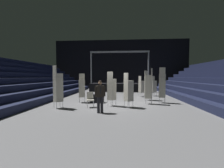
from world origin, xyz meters
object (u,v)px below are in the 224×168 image
at_px(chair_stack_mid_left, 58,87).
at_px(loose_chair_near_man, 90,99).
at_px(chair_stack_front_left, 149,86).
at_px(chair_stack_front_right, 112,89).
at_px(stage_riser, 120,87).
at_px(chair_stack_aisle_left, 128,90).
at_px(equipment_road_case, 97,99).
at_px(chair_stack_rear_centre, 162,85).
at_px(chair_stack_mid_right, 148,85).
at_px(chair_stack_rear_left, 142,86).
at_px(chair_stack_mid_centre, 82,88).
at_px(chair_stack_rear_right, 154,86).
at_px(man_with_tie, 100,95).

bearing_deg(chair_stack_mid_left, loose_chair_near_man, 55.04).
height_order(chair_stack_front_left, chair_stack_front_right, chair_stack_front_left).
bearing_deg(loose_chair_near_man, stage_riser, -114.27).
height_order(chair_stack_aisle_left, equipment_road_case, chair_stack_aisle_left).
bearing_deg(stage_riser, chair_stack_rear_centre, -69.54).
bearing_deg(chair_stack_mid_right, chair_stack_rear_left, -134.52).
bearing_deg(chair_stack_aisle_left, equipment_road_case, -160.84).
xyz_separation_m(chair_stack_front_right, equipment_road_case, (-1.18, 1.23, -0.82)).
height_order(chair_stack_mid_centre, chair_stack_rear_right, chair_stack_mid_centre).
relative_size(stage_riser, chair_stack_rear_centre, 2.98).
xyz_separation_m(man_with_tie, chair_stack_front_left, (2.97, 2.79, 0.27)).
xyz_separation_m(chair_stack_rear_centre, loose_chair_near_man, (-4.87, -1.88, -0.75)).
bearing_deg(chair_stack_rear_right, chair_stack_mid_centre, 16.65).
relative_size(chair_stack_front_right, equipment_road_case, 2.47).
distance_m(chair_stack_mid_right, chair_stack_rear_centre, 1.45).
bearing_deg(equipment_road_case, chair_stack_mid_right, 19.43).
bearing_deg(chair_stack_rear_centre, chair_stack_aisle_left, -126.25).
bearing_deg(stage_riser, chair_stack_front_left, -76.46).
distance_m(chair_stack_front_left, chair_stack_mid_centre, 4.81).
xyz_separation_m(chair_stack_rear_centre, equipment_road_case, (-4.74, -0.19, -0.99)).
distance_m(stage_riser, chair_stack_mid_left, 11.72).
xyz_separation_m(chair_stack_front_right, chair_stack_mid_left, (-3.16, -0.92, 0.17)).
distance_m(stage_riser, chair_stack_front_right, 10.28).
relative_size(chair_stack_rear_right, chair_stack_rear_centre, 0.77).
height_order(chair_stack_front_right, chair_stack_mid_right, chair_stack_mid_right).
bearing_deg(equipment_road_case, chair_stack_rear_centre, 2.26).
bearing_deg(chair_stack_rear_right, chair_stack_front_right, 36.87).
xyz_separation_m(man_with_tie, chair_stack_aisle_left, (1.53, 1.52, 0.10)).
height_order(chair_stack_front_right, equipment_road_case, chair_stack_front_right).
distance_m(chair_stack_front_right, chair_stack_rear_left, 5.37).
relative_size(chair_stack_rear_left, equipment_road_case, 2.18).
bearing_deg(chair_stack_front_left, chair_stack_mid_centre, 103.92).
bearing_deg(stage_riser, chair_stack_rear_left, -68.01).
distance_m(man_with_tie, loose_chair_near_man, 1.72).
height_order(chair_stack_front_left, chair_stack_rear_centre, chair_stack_rear_centre).
xyz_separation_m(chair_stack_front_right, chair_stack_mid_right, (2.74, 2.61, 0.08)).
xyz_separation_m(stage_riser, chair_stack_rear_left, (2.22, -5.51, 0.39)).
bearing_deg(equipment_road_case, man_with_tie, -76.99).
distance_m(stage_riser, chair_stack_mid_right, 8.06).
bearing_deg(chair_stack_rear_left, chair_stack_rear_centre, -9.62).
bearing_deg(equipment_road_case, chair_stack_rear_right, 40.20).
distance_m(stage_riser, chair_stack_rear_right, 6.00).
height_order(chair_stack_rear_right, equipment_road_case, chair_stack_rear_right).
relative_size(chair_stack_rear_centre, loose_chair_near_man, 2.71).
bearing_deg(stage_riser, chair_stack_mid_left, -107.01).
relative_size(chair_stack_mid_centre, chair_stack_rear_right, 1.09).
xyz_separation_m(chair_stack_mid_right, loose_chair_near_man, (-4.05, -3.07, -0.66)).
bearing_deg(chair_stack_rear_right, chair_stack_mid_right, 51.82).
relative_size(chair_stack_front_left, chair_stack_rear_right, 1.26).
height_order(chair_stack_mid_left, equipment_road_case, chair_stack_mid_left).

